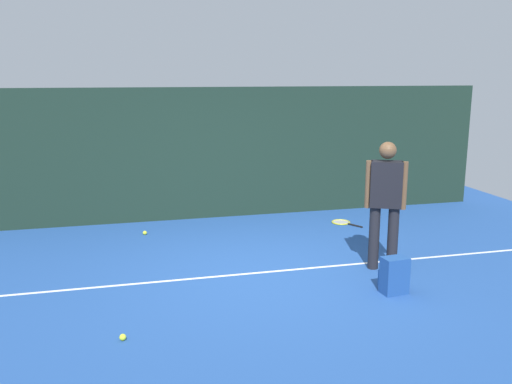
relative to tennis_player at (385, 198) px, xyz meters
name	(u,v)px	position (x,y,z in m)	size (l,w,h in m)	color
ground_plane	(263,273)	(-1.58, 0.22, -0.97)	(12.00, 12.00, 0.00)	#234C93
back_fence	(220,153)	(-1.58, 3.22, 0.19)	(10.00, 0.10, 2.32)	#192D23
court_line	(263,272)	(-1.58, 0.25, -0.96)	(9.00, 0.05, 0.00)	white
tennis_player	(385,198)	(0.00, 0.00, 0.00)	(0.49, 0.37, 1.70)	black
tennis_racket	(342,222)	(0.38, 2.24, -0.95)	(0.46, 0.62, 0.03)	black
backpack	(394,276)	(-0.25, -0.77, -0.76)	(0.32, 0.30, 0.44)	#1E478C
tennis_ball_near_player	(123,337)	(-3.38, -1.21, -0.93)	(0.07, 0.07, 0.07)	#CCE033
tennis_ball_by_fence	(145,233)	(-2.99, 2.36, -0.93)	(0.07, 0.07, 0.07)	#CCE033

